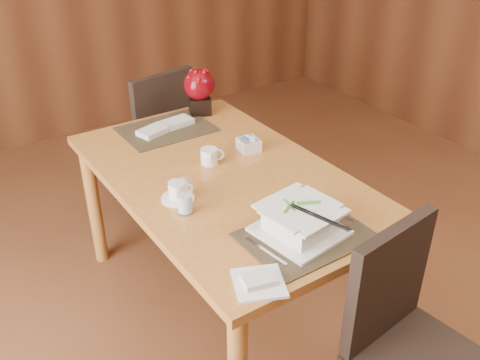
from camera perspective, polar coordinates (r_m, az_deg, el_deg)
dining_table at (r=2.38m, az=-1.65°, el=-1.39°), size 0.90×1.50×0.75m
placemat_near at (r=1.96m, az=7.02°, el=-5.94°), size 0.45×0.33×0.01m
placemat_far at (r=2.76m, az=-7.84°, el=5.40°), size 0.45×0.33×0.01m
soup_setting at (r=1.94m, az=6.44°, el=-4.34°), size 0.32×0.32×0.11m
coffee_cup at (r=2.15m, az=-6.70°, el=-1.29°), size 0.14×0.14×0.08m
water_glass at (r=2.05m, az=-5.93°, el=-1.77°), size 0.08×0.08×0.14m
creamer_jug at (r=2.40m, az=-3.31°, el=2.55°), size 0.13×0.13×0.07m
sugar_caddy at (r=2.52m, az=0.94°, el=3.78°), size 0.11×0.11×0.06m
berry_decor at (r=2.89m, az=-4.37°, el=9.67°), size 0.17×0.17×0.25m
napkins_far at (r=2.76m, az=-7.76°, el=5.74°), size 0.32×0.16×0.03m
bread_plate at (r=1.74m, az=2.02°, el=-10.94°), size 0.21×0.21×0.01m
near_chair at (r=2.01m, az=17.46°, el=-15.52°), size 0.46×0.47×0.91m
far_chair at (r=3.29m, az=-9.05°, el=5.00°), size 0.49×0.49×0.91m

